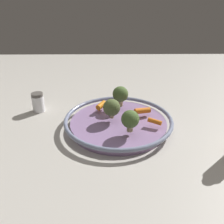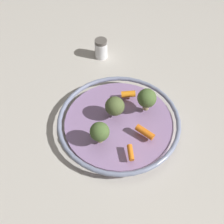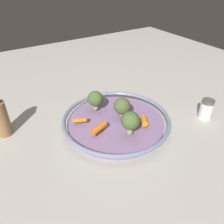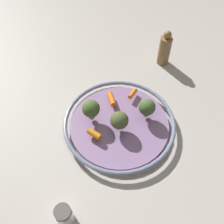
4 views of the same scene
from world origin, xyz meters
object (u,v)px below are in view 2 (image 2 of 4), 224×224
baby_carrot_back (128,94)px  broccoli_floret_mid (114,107)px  broccoli_floret_large (100,132)px  salt_shaker (101,49)px  baby_carrot_right (131,153)px  serving_bowl (119,123)px  broccoli_floret_small (147,98)px  baby_carrot_left (145,132)px

baby_carrot_back → broccoli_floret_mid: 0.09m
broccoli_floret_large → salt_shaker: 0.38m
baby_carrot_right → broccoli_floret_large: broccoli_floret_large is taller
serving_bowl → broccoli_floret_large: bearing=-69.8°
broccoli_floret_small → broccoli_floret_large: 0.17m
serving_bowl → broccoli_floret_mid: 0.06m
baby_carrot_right → broccoli_floret_small: broccoli_floret_small is taller
baby_carrot_left → broccoli_floret_mid: broccoli_floret_mid is taller
baby_carrot_left → broccoli_floret_mid: bearing=-162.1°
broccoli_floret_large → salt_shaker: (-0.32, 0.20, -0.04)m
baby_carrot_back → broccoli_floret_large: 0.18m
baby_carrot_right → baby_carrot_left: bearing=113.3°
baby_carrot_right → broccoli_floret_mid: broccoli_floret_mid is taller
salt_shaker → baby_carrot_right: bearing=-22.1°
baby_carrot_right → broccoli_floret_mid: bearing=164.8°
serving_bowl → baby_carrot_back: size_ratio=8.42×
baby_carrot_back → salt_shaker: bearing=167.7°
baby_carrot_right → salt_shaker: 0.43m
serving_bowl → broccoli_floret_mid: size_ratio=5.53×
baby_carrot_right → baby_carrot_back: bearing=146.2°
baby_carrot_right → baby_carrot_left: 0.07m
broccoli_floret_large → baby_carrot_right: bearing=28.2°
broccoli_floret_small → serving_bowl: bearing=-96.3°
baby_carrot_left → salt_shaker: (-0.37, 0.09, -0.01)m
broccoli_floret_small → broccoli_floret_large: (0.02, -0.17, -0.01)m
serving_bowl → broccoli_floret_large: size_ratio=5.38×
baby_carrot_back → salt_shaker: salt_shaker is taller
serving_bowl → baby_carrot_back: bearing=128.0°
broccoli_floret_small → broccoli_floret_mid: size_ratio=1.14×
broccoli_floret_small → broccoli_floret_large: bearing=-83.0°
baby_carrot_left → broccoli_floret_small: broccoli_floret_small is taller
serving_bowl → broccoli_floret_small: bearing=83.7°
serving_bowl → salt_shaker: (-0.29, 0.12, 0.02)m
broccoli_floret_large → broccoli_floret_small: bearing=97.0°
broccoli_floret_mid → salt_shaker: (-0.26, 0.13, -0.04)m
broccoli_floret_small → salt_shaker: (-0.30, 0.04, -0.04)m
baby_carrot_back → broccoli_floret_mid: size_ratio=0.66×
salt_shaker → baby_carrot_left: bearing=-14.2°
broccoli_floret_small → salt_shaker: size_ratio=1.02×
serving_bowl → broccoli_floret_small: (0.01, 0.09, 0.06)m
baby_carrot_back → salt_shaker: (-0.23, 0.05, -0.01)m
baby_carrot_left → broccoli_floret_small: bearing=141.0°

